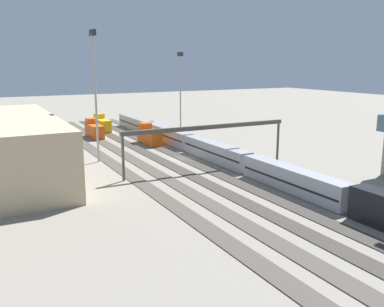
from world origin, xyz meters
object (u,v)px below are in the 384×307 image
at_px(train_on_track_4, 102,124).
at_px(signal_gantry, 208,131).
at_px(train_on_track_3, 149,136).
at_px(light_mast_1, 95,79).
at_px(train_on_track_5, 94,130).
at_px(light_mast_2, 180,80).
at_px(train_on_track_2, 210,150).

xyz_separation_m(train_on_track_4, signal_gantry, (-56.12, -5.00, 5.50)).
distance_m(train_on_track_4, signal_gantry, 56.61).
distance_m(train_on_track_3, light_mast_1, 26.49).
bearing_deg(train_on_track_5, train_on_track_4, -27.01).
distance_m(train_on_track_3, signal_gantry, 30.74).
bearing_deg(light_mast_2, signal_gantry, 159.53).
xyz_separation_m(train_on_track_3, signal_gantry, (-30.25, 0.00, 5.50)).
distance_m(train_on_track_3, train_on_track_5, 18.92).
bearing_deg(train_on_track_3, light_mast_1, 128.77).
bearing_deg(train_on_track_4, light_mast_2, -105.57).
bearing_deg(light_mast_2, train_on_track_4, 74.43).
relative_size(train_on_track_2, signal_gantry, 3.28).
bearing_deg(signal_gantry, train_on_track_4, 5.09).
height_order(train_on_track_2, light_mast_1, light_mast_1).
bearing_deg(light_mast_2, light_mast_1, 132.88).
relative_size(train_on_track_3, light_mast_2, 0.42).
bearing_deg(signal_gantry, train_on_track_2, -33.38).
bearing_deg(train_on_track_4, light_mast_1, 163.09).
height_order(train_on_track_4, light_mast_2, light_mast_2).
relative_size(train_on_track_3, train_on_track_5, 1.00).
bearing_deg(train_on_track_4, train_on_track_5, 152.99).
height_order(light_mast_1, signal_gantry, light_mast_1).
bearing_deg(train_on_track_2, train_on_track_5, 21.18).
relative_size(train_on_track_5, light_mast_1, 0.37).
distance_m(train_on_track_4, train_on_track_3, 26.35).
distance_m(train_on_track_4, light_mast_1, 43.96).
distance_m(train_on_track_2, light_mast_2, 46.06).
distance_m(train_on_track_2, light_mast_1, 28.17).
height_order(train_on_track_3, light_mast_1, light_mast_1).
bearing_deg(train_on_track_3, light_mast_2, -43.77).
distance_m(train_on_track_4, train_on_track_2, 49.55).
height_order(train_on_track_4, light_mast_1, light_mast_1).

